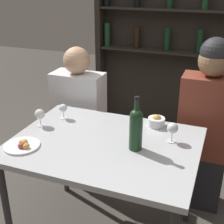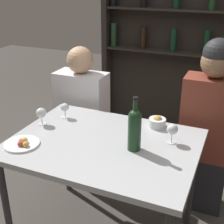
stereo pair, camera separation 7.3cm
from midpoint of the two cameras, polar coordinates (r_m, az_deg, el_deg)
dining_table at (r=1.96m, az=-2.42°, el=-7.37°), size 1.14×0.85×0.77m
wine_rack_wall at (r=3.48m, az=9.65°, el=13.17°), size 1.60×0.21×2.07m
wine_bottle at (r=1.79m, az=3.24°, el=-2.82°), size 0.08×0.08×0.33m
wine_glass_0 at (r=1.92m, az=9.95°, el=-3.03°), size 0.07×0.07×0.13m
wine_glass_1 at (r=2.23m, az=-9.86°, el=0.58°), size 0.06×0.06×0.11m
wine_glass_2 at (r=2.16m, az=-14.01°, el=-0.47°), size 0.07×0.07×0.12m
food_plate_0 at (r=1.95m, az=-17.11°, el=-5.82°), size 0.21×0.21×0.05m
snack_bowl at (r=2.12m, az=7.14°, el=-1.70°), size 0.11×0.11×0.08m
seated_person_left at (r=2.71m, az=-6.75°, el=-1.44°), size 0.43×0.22×1.19m
seated_person_right at (r=2.40m, az=15.81°, el=-3.02°), size 0.39×0.22×1.34m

